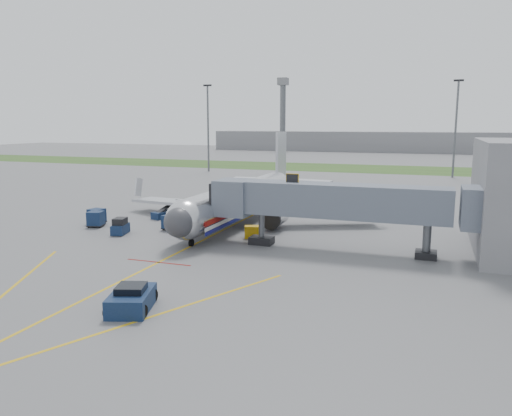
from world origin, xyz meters
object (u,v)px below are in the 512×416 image
(pushback_tug, at_px, (132,299))
(baggage_tug, at_px, (120,227))
(belt_loader, at_px, (165,214))
(ramp_worker, at_px, (201,218))
(airliner, at_px, (242,199))

(pushback_tug, relative_size, baggage_tug, 1.64)
(belt_loader, distance_m, ramp_worker, 7.07)
(airliner, height_order, baggage_tug, airliner)
(pushback_tug, bearing_deg, ramp_worker, 106.23)
(belt_loader, height_order, ramp_worker, belt_loader)
(pushback_tug, xyz_separation_m, baggage_tug, (-13.36, 18.05, 0.08))
(airliner, relative_size, pushback_tug, 8.12)
(airliner, xyz_separation_m, belt_loader, (-9.56, -1.57, -2.16))
(airliner, height_order, pushback_tug, airliner)
(baggage_tug, xyz_separation_m, belt_loader, (-0.19, 9.56, -0.26))
(airliner, bearing_deg, pushback_tug, -82.20)
(ramp_worker, bearing_deg, baggage_tug, -166.18)
(ramp_worker, bearing_deg, airliner, 22.32)
(baggage_tug, bearing_deg, pushback_tug, -53.50)
(belt_loader, xyz_separation_m, ramp_worker, (6.39, -2.99, 0.43))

